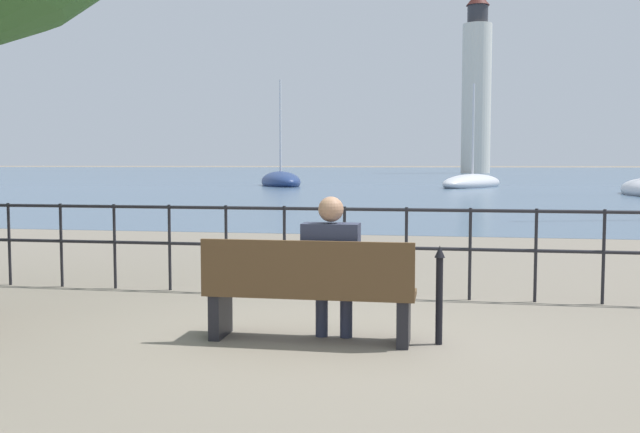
% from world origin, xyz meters
% --- Properties ---
extents(ground_plane, '(1000.00, 1000.00, 0.00)m').
position_xyz_m(ground_plane, '(0.00, 0.00, 0.00)').
color(ground_plane, gray).
extents(harbor_water, '(600.00, 300.00, 0.01)m').
position_xyz_m(harbor_water, '(0.00, 159.29, 0.00)').
color(harbor_water, '#47607A').
rests_on(harbor_water, ground_plane).
extents(park_bench, '(1.84, 0.45, 0.90)m').
position_xyz_m(park_bench, '(0.00, -0.06, 0.43)').
color(park_bench, brown).
rests_on(park_bench, ground_plane).
extents(seated_person_left, '(0.49, 0.35, 1.27)m').
position_xyz_m(seated_person_left, '(0.19, 0.01, 0.70)').
color(seated_person_left, '#2D3347').
rests_on(seated_person_left, ground_plane).
extents(promenade_railing, '(12.98, 0.04, 1.05)m').
position_xyz_m(promenade_railing, '(0.00, 2.14, 0.69)').
color(promenade_railing, black).
rests_on(promenade_railing, ground_plane).
extents(closed_umbrella, '(0.09, 0.09, 0.85)m').
position_xyz_m(closed_umbrella, '(1.12, 0.05, 0.48)').
color(closed_umbrella, black).
rests_on(closed_umbrella, ground_plane).
extents(sailboat_1, '(5.03, 7.41, 7.81)m').
position_xyz_m(sailboat_1, '(-10.27, 42.62, 0.31)').
color(sailboat_1, navy).
rests_on(sailboat_1, ground_plane).
extents(sailboat_3, '(5.40, 8.47, 7.19)m').
position_xyz_m(sailboat_3, '(2.88, 42.38, 0.27)').
color(sailboat_3, silver).
rests_on(sailboat_3, ground_plane).
extents(harbor_lighthouse, '(4.73, 4.73, 29.53)m').
position_xyz_m(harbor_lighthouse, '(5.87, 114.27, 13.73)').
color(harbor_lighthouse, silver).
rests_on(harbor_lighthouse, ground_plane).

